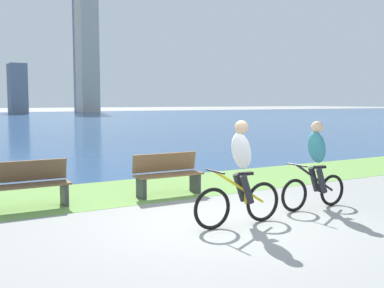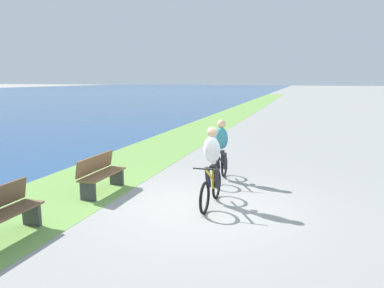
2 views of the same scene
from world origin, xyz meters
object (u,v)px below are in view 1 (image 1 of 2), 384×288
(bench_far_along_path, at_px, (168,174))
(cyclist_trailing, at_px, (316,165))
(bench_near_path, at_px, (29,185))
(cyclist_lead, at_px, (240,174))

(bench_far_along_path, bearing_deg, cyclist_trailing, -54.30)
(bench_near_path, bearing_deg, cyclist_lead, -47.30)
(cyclist_lead, distance_m, cyclist_trailing, 1.94)
(cyclist_lead, distance_m, bench_far_along_path, 2.80)
(cyclist_trailing, relative_size, bench_near_path, 1.10)
(cyclist_lead, distance_m, bench_near_path, 4.05)
(cyclist_lead, relative_size, cyclist_trailing, 1.04)
(bench_far_along_path, bearing_deg, bench_near_path, 176.07)
(cyclist_trailing, xyz_separation_m, bench_near_path, (-4.66, 2.72, -0.38))
(cyclist_lead, xyz_separation_m, cyclist_trailing, (1.92, 0.24, -0.01))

